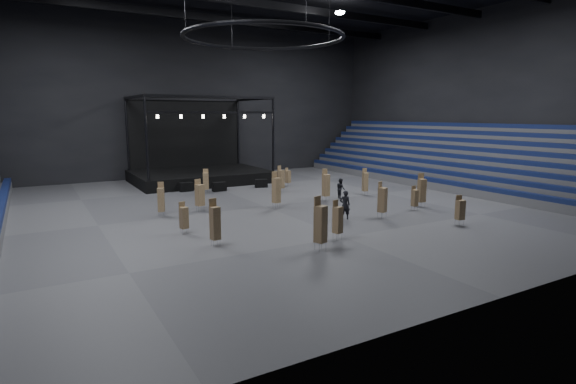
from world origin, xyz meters
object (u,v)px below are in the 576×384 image
flight_case_right (261,183)px  chair_stack_14 (288,176)px  chair_stack_5 (422,190)px  man_center (345,205)px  crew_member (341,188)px  chair_stack_9 (200,195)px  chair_stack_12 (326,185)px  flight_case_mid (219,187)px  chair_stack_1 (281,179)px  chair_stack_15 (184,217)px  chair_stack_13 (338,219)px  flight_case_left (186,187)px  chair_stack_11 (161,199)px  chair_stack_7 (365,181)px  chair_stack_8 (460,209)px  chair_stack_0 (382,199)px  chair_stack_2 (320,223)px  stage (198,168)px  chair_stack_10 (415,198)px  chair_stack_4 (215,222)px  chair_stack_6 (276,190)px  chair_stack_3 (206,181)px

flight_case_right → chair_stack_14: 2.87m
chair_stack_5 → man_center: (-7.81, -0.32, -0.37)m
chair_stack_14 → crew_member: 8.18m
chair_stack_9 → chair_stack_12: chair_stack_12 is taller
flight_case_mid → chair_stack_1: chair_stack_1 is taller
chair_stack_15 → chair_stack_12: bearing=3.5°
chair_stack_13 → chair_stack_14: (7.40, 18.67, -0.20)m
flight_case_left → chair_stack_1: chair_stack_1 is taller
chair_stack_11 → chair_stack_13: chair_stack_11 is taller
flight_case_right → chair_stack_5: (6.62, -15.20, 0.99)m
chair_stack_7 → chair_stack_14: bearing=128.6°
chair_stack_8 → chair_stack_11: 20.75m
chair_stack_12 → chair_stack_15: size_ratio=1.36×
chair_stack_0 → chair_stack_13: bearing=-177.1°
flight_case_left → chair_stack_11: chair_stack_11 is taller
chair_stack_2 → chair_stack_12: chair_stack_2 is taller
stage → chair_stack_10: (9.28, -23.31, -0.44)m
flight_case_right → stage: bearing=118.4°
flight_case_left → chair_stack_14: 10.29m
chair_stack_0 → chair_stack_13: chair_stack_0 is taller
flight_case_mid → chair_stack_4: 18.52m
chair_stack_14 → chair_stack_2: bearing=-135.0°
chair_stack_5 → chair_stack_13: size_ratio=1.16×
chair_stack_5 → chair_stack_12: size_ratio=0.99×
flight_case_mid → chair_stack_8: chair_stack_8 is taller
flight_case_left → chair_stack_12: size_ratio=0.47×
chair_stack_0 → chair_stack_4: bearing=160.1°
chair_stack_8 → chair_stack_1: bearing=114.5°
man_center → chair_stack_6: bearing=-46.5°
chair_stack_1 → chair_stack_7: bearing=-64.0°
chair_stack_12 → chair_stack_13: 11.94m
flight_case_mid → chair_stack_15: size_ratio=0.65×
chair_stack_3 → chair_stack_8: bearing=-41.6°
flight_case_left → chair_stack_13: chair_stack_13 is taller
chair_stack_7 → chair_stack_12: chair_stack_12 is taller
chair_stack_4 → chair_stack_15: chair_stack_4 is taller
chair_stack_10 → chair_stack_11: bearing=158.4°
chair_stack_1 → chair_stack_9: size_ratio=1.03×
chair_stack_12 → flight_case_mid: bearing=124.3°
chair_stack_4 → man_center: size_ratio=1.32×
chair_stack_1 → chair_stack_3: 7.01m
flight_case_right → man_center: (-1.20, -15.53, 0.62)m
chair_stack_1 → crew_member: bearing=-83.9°
chair_stack_2 → chair_stack_6: size_ratio=1.03×
flight_case_right → chair_stack_15: chair_stack_15 is taller
crew_member → chair_stack_12: bearing=112.8°
chair_stack_9 → man_center: size_ratio=1.20×
chair_stack_10 → chair_stack_6: bearing=147.1°
chair_stack_7 → chair_stack_8: bearing=-84.8°
chair_stack_1 → chair_stack_15: (-12.49, -10.13, -0.25)m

